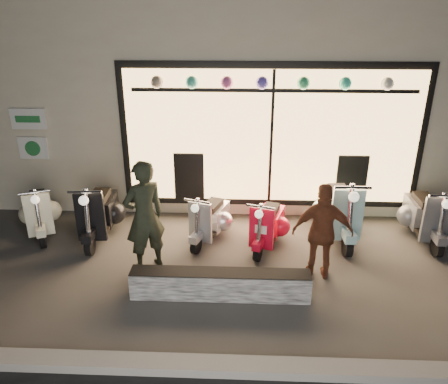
{
  "coord_description": "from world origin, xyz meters",
  "views": [
    {
      "loc": [
        0.28,
        -5.67,
        3.7
      ],
      "look_at": [
        0.01,
        0.6,
        1.05
      ],
      "focal_mm": 35.0,
      "sensor_mm": 36.0,
      "label": 1
    }
  ],
  "objects_px": {
    "scooter_red": "(269,223)",
    "woman": "(323,232)",
    "graffiti_barrier": "(220,284)",
    "man": "(144,216)",
    "scooter_silver": "(211,218)"
  },
  "relations": [
    {
      "from": "graffiti_barrier",
      "to": "woman",
      "type": "xyz_separation_m",
      "value": [
        1.44,
        0.57,
        0.54
      ]
    },
    {
      "from": "woman",
      "to": "graffiti_barrier",
      "type": "bearing_deg",
      "value": 25.57
    },
    {
      "from": "graffiti_barrier",
      "to": "scooter_red",
      "type": "height_order",
      "value": "scooter_red"
    },
    {
      "from": "scooter_red",
      "to": "woman",
      "type": "distance_m",
      "value": 1.29
    },
    {
      "from": "graffiti_barrier",
      "to": "woman",
      "type": "distance_m",
      "value": 1.64
    },
    {
      "from": "scooter_silver",
      "to": "woman",
      "type": "height_order",
      "value": "woman"
    },
    {
      "from": "scooter_red",
      "to": "man",
      "type": "height_order",
      "value": "man"
    },
    {
      "from": "scooter_red",
      "to": "man",
      "type": "relative_size",
      "value": 0.72
    },
    {
      "from": "graffiti_barrier",
      "to": "scooter_silver",
      "type": "height_order",
      "value": "scooter_silver"
    },
    {
      "from": "graffiti_barrier",
      "to": "woman",
      "type": "bearing_deg",
      "value": 21.39
    },
    {
      "from": "graffiti_barrier",
      "to": "man",
      "type": "bearing_deg",
      "value": 148.08
    },
    {
      "from": "graffiti_barrier",
      "to": "scooter_red",
      "type": "xyz_separation_m",
      "value": [
        0.74,
        1.58,
        0.15
      ]
    },
    {
      "from": "man",
      "to": "woman",
      "type": "bearing_deg",
      "value": 140.95
    },
    {
      "from": "scooter_silver",
      "to": "scooter_red",
      "type": "xyz_separation_m",
      "value": [
        0.98,
        -0.17,
        0.0
      ]
    },
    {
      "from": "man",
      "to": "woman",
      "type": "relative_size",
      "value": 1.17
    }
  ]
}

